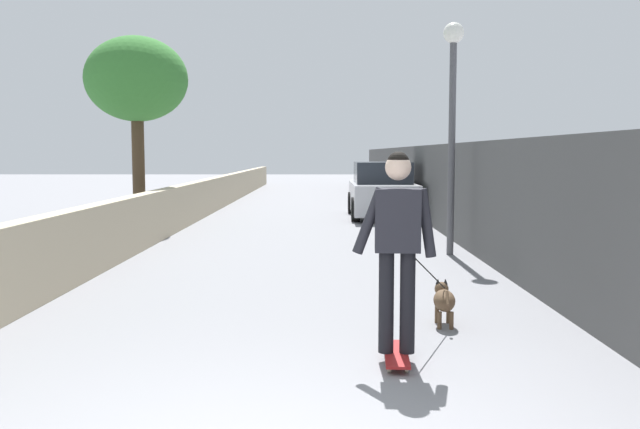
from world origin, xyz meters
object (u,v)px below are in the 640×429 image
(person_skateboarder, at_px, (397,235))
(car_near, at_px, (382,192))
(skateboard, at_px, (396,354))
(lamp_post, at_px, (453,96))
(dog, at_px, (444,299))
(tree_left_mid, at_px, (136,81))

(person_skateboarder, relative_size, car_near, 0.44)
(skateboard, height_order, person_skateboarder, person_skateboarder)
(lamp_post, distance_m, dog, 5.65)
(tree_left_mid, xyz_separation_m, lamp_post, (-4.54, -6.70, -0.73))
(person_skateboarder, distance_m, dog, 1.62)
(tree_left_mid, bearing_deg, dog, -148.98)
(skateboard, bearing_deg, lamp_post, -14.51)
(skateboard, distance_m, dog, 1.42)
(lamp_post, relative_size, car_near, 1.04)
(tree_left_mid, bearing_deg, person_skateboarder, -154.67)
(skateboard, distance_m, car_near, 13.31)
(tree_left_mid, xyz_separation_m, person_skateboarder, (-10.76, -5.09, -2.41))
(tree_left_mid, relative_size, lamp_post, 1.13)
(tree_left_mid, height_order, skateboard, tree_left_mid)
(dog, bearing_deg, person_skateboarder, 153.55)
(tree_left_mid, bearing_deg, lamp_post, -124.11)
(lamp_post, height_order, car_near, lamp_post)
(dog, xyz_separation_m, car_near, (12.01, -0.39, 0.44))
(tree_left_mid, height_order, person_skateboarder, tree_left_mid)
(lamp_post, xyz_separation_m, dog, (-4.97, 0.99, -2.50))
(person_skateboarder, relative_size, dog, 1.10)
(dog, bearing_deg, skateboard, 153.55)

